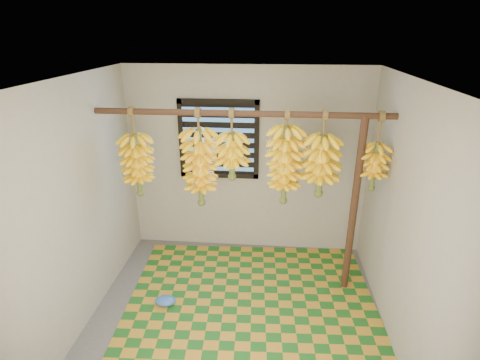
# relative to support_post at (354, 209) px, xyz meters

# --- Properties ---
(floor) EXTENTS (3.00, 3.00, 0.01)m
(floor) POSITION_rel_support_post_xyz_m (-1.20, -0.70, -1.00)
(floor) COLOR #535353
(floor) RESTS_ON ground
(ceiling) EXTENTS (3.00, 3.00, 0.01)m
(ceiling) POSITION_rel_support_post_xyz_m (-1.20, -0.70, 1.40)
(ceiling) COLOR silver
(ceiling) RESTS_ON wall_back
(wall_back) EXTENTS (3.00, 0.01, 2.40)m
(wall_back) POSITION_rel_support_post_xyz_m (-1.20, 0.80, 0.20)
(wall_back) COLOR gray
(wall_back) RESTS_ON floor
(wall_left) EXTENTS (0.01, 3.00, 2.40)m
(wall_left) POSITION_rel_support_post_xyz_m (-2.71, -0.70, 0.20)
(wall_left) COLOR gray
(wall_left) RESTS_ON floor
(wall_right) EXTENTS (0.01, 3.00, 2.40)m
(wall_right) POSITION_rel_support_post_xyz_m (0.30, -0.70, 0.20)
(wall_right) COLOR gray
(wall_right) RESTS_ON floor
(window) EXTENTS (1.00, 0.04, 1.00)m
(window) POSITION_rel_support_post_xyz_m (-1.55, 0.78, 0.50)
(window) COLOR black
(window) RESTS_ON wall_back
(hanging_pole) EXTENTS (3.00, 0.06, 0.06)m
(hanging_pole) POSITION_rel_support_post_xyz_m (-1.20, 0.00, 1.00)
(hanging_pole) COLOR #492C1B
(hanging_pole) RESTS_ON wall_left
(support_post) EXTENTS (0.08, 0.08, 2.00)m
(support_post) POSITION_rel_support_post_xyz_m (0.00, 0.00, 0.00)
(support_post) COLOR #492C1B
(support_post) RESTS_ON floor
(woven_mat) EXTENTS (2.78, 2.28, 0.01)m
(woven_mat) POSITION_rel_support_post_xyz_m (-1.06, -0.34, -0.99)
(woven_mat) COLOR #19571B
(woven_mat) RESTS_ON floor
(plastic_bag) EXTENTS (0.24, 0.18, 0.09)m
(plastic_bag) POSITION_rel_support_post_xyz_m (-1.98, -0.50, -0.94)
(plastic_bag) COLOR #305FB3
(plastic_bag) RESTS_ON woven_mat
(banana_bunch_a) EXTENTS (0.34, 0.34, 0.97)m
(banana_bunch_a) POSITION_rel_support_post_xyz_m (-2.32, 0.00, 0.42)
(banana_bunch_a) COLOR brown
(banana_bunch_a) RESTS_ON hanging_pole
(banana_bunch_b) EXTENTS (0.37, 0.37, 1.06)m
(banana_bunch_b) POSITION_rel_support_post_xyz_m (-1.64, 0.00, 0.41)
(banana_bunch_b) COLOR brown
(banana_bunch_b) RESTS_ON hanging_pole
(banana_bunch_c) EXTENTS (0.34, 0.34, 0.75)m
(banana_bunch_c) POSITION_rel_support_post_xyz_m (-1.30, 0.00, 0.55)
(banana_bunch_c) COLOR brown
(banana_bunch_c) RESTS_ON hanging_pole
(banana_bunch_d) EXTENTS (0.36, 0.36, 1.00)m
(banana_bunch_d) POSITION_rel_support_post_xyz_m (-0.75, 0.00, 0.47)
(banana_bunch_d) COLOR brown
(banana_bunch_d) RESTS_ON hanging_pole
(banana_bunch_e) EXTENTS (0.36, 0.36, 0.90)m
(banana_bunch_e) POSITION_rel_support_post_xyz_m (-0.38, 0.00, 0.48)
(banana_bunch_e) COLOR brown
(banana_bunch_e) RESTS_ON hanging_pole
(banana_bunch_f) EXTENTS (0.29, 0.29, 0.82)m
(banana_bunch_f) POSITION_rel_support_post_xyz_m (0.15, 0.00, 0.49)
(banana_bunch_f) COLOR brown
(banana_bunch_f) RESTS_ON hanging_pole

